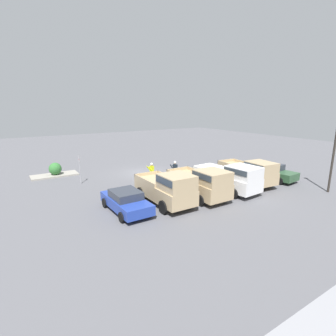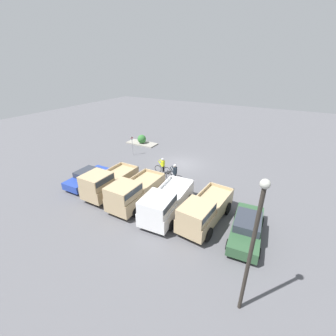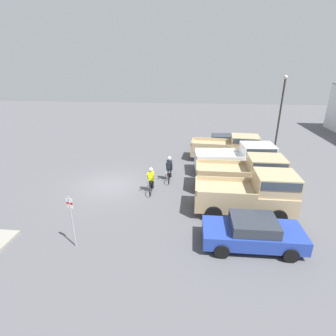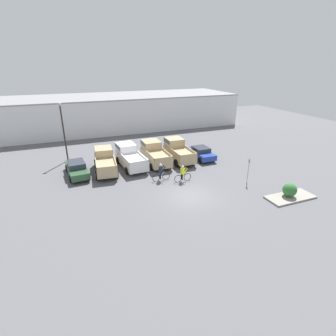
{
  "view_description": "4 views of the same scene",
  "coord_description": "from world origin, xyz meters",
  "px_view_note": "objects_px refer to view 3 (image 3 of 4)",
  "views": [
    {
      "loc": [
        11.57,
        22.64,
        6.54
      ],
      "look_at": [
        -0.47,
        3.85,
        1.2
      ],
      "focal_mm": 28.0,
      "sensor_mm": 36.0,
      "label": 1
    },
    {
      "loc": [
        -9.66,
        20.38,
        10.13
      ],
      "look_at": [
        -0.47,
        3.85,
        1.2
      ],
      "focal_mm": 24.0,
      "sensor_mm": 36.0,
      "label": 2
    },
    {
      "loc": [
        15.25,
        5.46,
        7.46
      ],
      "look_at": [
        -0.47,
        3.85,
        1.2
      ],
      "focal_mm": 28.0,
      "sensor_mm": 36.0,
      "label": 3
    },
    {
      "loc": [
        -9.06,
        -17.75,
        10.55
      ],
      "look_at": [
        -0.47,
        3.85,
        1.2
      ],
      "focal_mm": 28.0,
      "sensor_mm": 36.0,
      "label": 4
    }
  ],
  "objects_px": {
    "sedan_0": "(224,143)",
    "lamppost": "(281,107)",
    "pickup_truck_1": "(240,159)",
    "cyclist_1": "(169,168)",
    "cyclist_0": "(151,180)",
    "pickup_truck_3": "(253,193)",
    "pickup_truck_0": "(230,147)",
    "sedan_1": "(252,232)",
    "fire_lane_sign": "(72,217)",
    "pickup_truck_2": "(246,173)"
  },
  "relations": [
    {
      "from": "sedan_1",
      "to": "cyclist_0",
      "type": "distance_m",
      "value": 7.07
    },
    {
      "from": "fire_lane_sign",
      "to": "pickup_truck_1",
      "type": "bearing_deg",
      "value": 137.86
    },
    {
      "from": "pickup_truck_3",
      "to": "lamppost",
      "type": "height_order",
      "value": "lamppost"
    },
    {
      "from": "cyclist_0",
      "to": "cyclist_1",
      "type": "relative_size",
      "value": 1.0
    },
    {
      "from": "pickup_truck_1",
      "to": "pickup_truck_2",
      "type": "bearing_deg",
      "value": -1.2
    },
    {
      "from": "pickup_truck_0",
      "to": "pickup_truck_3",
      "type": "height_order",
      "value": "pickup_truck_3"
    },
    {
      "from": "cyclist_0",
      "to": "lamppost",
      "type": "height_order",
      "value": "lamppost"
    },
    {
      "from": "pickup_truck_1",
      "to": "pickup_truck_3",
      "type": "height_order",
      "value": "pickup_truck_3"
    },
    {
      "from": "pickup_truck_3",
      "to": "lamppost",
      "type": "bearing_deg",
      "value": 159.63
    },
    {
      "from": "pickup_truck_2",
      "to": "sedan_1",
      "type": "height_order",
      "value": "pickup_truck_2"
    },
    {
      "from": "pickup_truck_0",
      "to": "sedan_0",
      "type": "bearing_deg",
      "value": -176.51
    },
    {
      "from": "pickup_truck_1",
      "to": "lamppost",
      "type": "distance_m",
      "value": 8.09
    },
    {
      "from": "lamppost",
      "to": "pickup_truck_3",
      "type": "bearing_deg",
      "value": -20.37
    },
    {
      "from": "pickup_truck_0",
      "to": "fire_lane_sign",
      "type": "xyz_separation_m",
      "value": [
        11.98,
        -7.94,
        0.35
      ]
    },
    {
      "from": "pickup_truck_1",
      "to": "lamppost",
      "type": "height_order",
      "value": "lamppost"
    },
    {
      "from": "sedan_0",
      "to": "lamppost",
      "type": "height_order",
      "value": "lamppost"
    },
    {
      "from": "pickup_truck_1",
      "to": "cyclist_1",
      "type": "xyz_separation_m",
      "value": [
        1.81,
        -4.96,
        -0.25
      ]
    },
    {
      "from": "pickup_truck_2",
      "to": "cyclist_0",
      "type": "bearing_deg",
      "value": -81.93
    },
    {
      "from": "pickup_truck_2",
      "to": "cyclist_0",
      "type": "xyz_separation_m",
      "value": [
        0.83,
        -5.85,
        -0.35
      ]
    },
    {
      "from": "pickup_truck_0",
      "to": "pickup_truck_2",
      "type": "bearing_deg",
      "value": 3.82
    },
    {
      "from": "pickup_truck_1",
      "to": "cyclist_0",
      "type": "relative_size",
      "value": 3.17
    },
    {
      "from": "pickup_truck_1",
      "to": "lamppost",
      "type": "bearing_deg",
      "value": 146.07
    },
    {
      "from": "pickup_truck_0",
      "to": "cyclist_0",
      "type": "relative_size",
      "value": 3.08
    },
    {
      "from": "sedan_0",
      "to": "pickup_truck_0",
      "type": "distance_m",
      "value": 2.87
    },
    {
      "from": "pickup_truck_2",
      "to": "fire_lane_sign",
      "type": "distance_m",
      "value": 10.51
    },
    {
      "from": "sedan_1",
      "to": "pickup_truck_3",
      "type": "bearing_deg",
      "value": 169.73
    },
    {
      "from": "pickup_truck_0",
      "to": "sedan_1",
      "type": "distance_m",
      "value": 11.17
    },
    {
      "from": "sedan_1",
      "to": "lamppost",
      "type": "relative_size",
      "value": 0.65
    },
    {
      "from": "sedan_1",
      "to": "fire_lane_sign",
      "type": "distance_m",
      "value": 7.76
    },
    {
      "from": "pickup_truck_2",
      "to": "pickup_truck_3",
      "type": "distance_m",
      "value": 2.8
    },
    {
      "from": "pickup_truck_1",
      "to": "fire_lane_sign",
      "type": "height_order",
      "value": "fire_lane_sign"
    },
    {
      "from": "lamppost",
      "to": "pickup_truck_2",
      "type": "bearing_deg",
      "value": -25.2
    },
    {
      "from": "sedan_0",
      "to": "pickup_truck_1",
      "type": "height_order",
      "value": "pickup_truck_1"
    },
    {
      "from": "lamppost",
      "to": "pickup_truck_0",
      "type": "bearing_deg",
      "value": -52.57
    },
    {
      "from": "sedan_0",
      "to": "pickup_truck_2",
      "type": "height_order",
      "value": "pickup_truck_2"
    },
    {
      "from": "pickup_truck_2",
      "to": "cyclist_1",
      "type": "distance_m",
      "value": 5.01
    },
    {
      "from": "sedan_1",
      "to": "fire_lane_sign",
      "type": "xyz_separation_m",
      "value": [
        0.82,
        -7.68,
        0.8
      ]
    },
    {
      "from": "pickup_truck_1",
      "to": "sedan_1",
      "type": "relative_size",
      "value": 1.31
    },
    {
      "from": "sedan_1",
      "to": "cyclist_0",
      "type": "xyz_separation_m",
      "value": [
        -4.77,
        -5.22,
        0.11
      ]
    },
    {
      "from": "cyclist_0",
      "to": "cyclist_1",
      "type": "xyz_separation_m",
      "value": [
        -1.85,
        0.95,
        0.08
      ]
    },
    {
      "from": "pickup_truck_0",
      "to": "cyclist_1",
      "type": "bearing_deg",
      "value": -44.92
    },
    {
      "from": "sedan_0",
      "to": "pickup_truck_2",
      "type": "relative_size",
      "value": 0.92
    },
    {
      "from": "pickup_truck_1",
      "to": "pickup_truck_2",
      "type": "height_order",
      "value": "pickup_truck_2"
    },
    {
      "from": "pickup_truck_1",
      "to": "sedan_1",
      "type": "xyz_separation_m",
      "value": [
        8.43,
        -0.7,
        -0.44
      ]
    },
    {
      "from": "sedan_0",
      "to": "pickup_truck_0",
      "type": "bearing_deg",
      "value": 3.49
    },
    {
      "from": "pickup_truck_3",
      "to": "fire_lane_sign",
      "type": "xyz_separation_m",
      "value": [
        3.62,
        -8.18,
        0.29
      ]
    },
    {
      "from": "cyclist_0",
      "to": "lamppost",
      "type": "distance_m",
      "value": 14.57
    },
    {
      "from": "cyclist_0",
      "to": "sedan_0",
      "type": "bearing_deg",
      "value": 150.1
    },
    {
      "from": "pickup_truck_1",
      "to": "pickup_truck_3",
      "type": "xyz_separation_m",
      "value": [
        5.64,
        -0.19,
        0.07
      ]
    },
    {
      "from": "sedan_0",
      "to": "cyclist_0",
      "type": "xyz_separation_m",
      "value": [
        9.23,
        -5.31,
        0.08
      ]
    }
  ]
}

